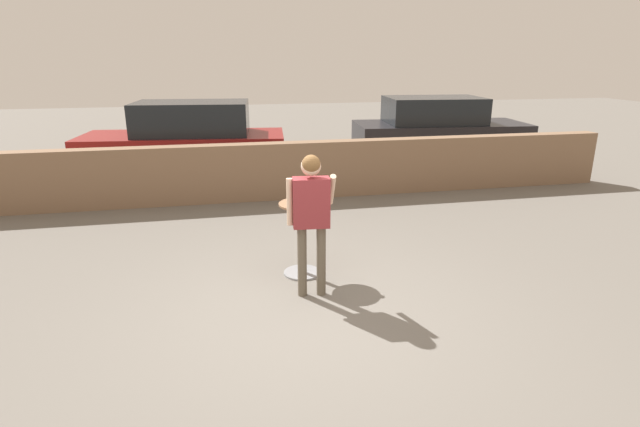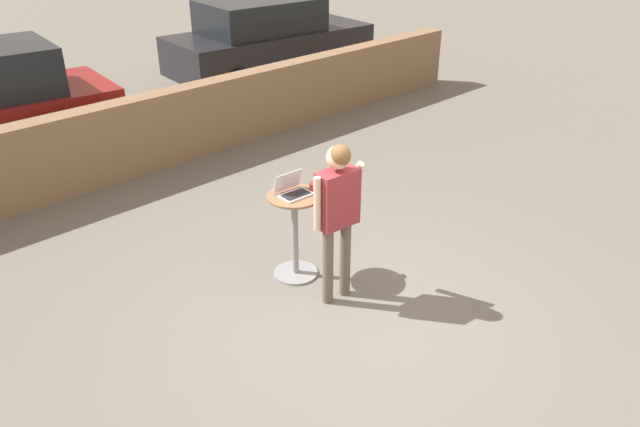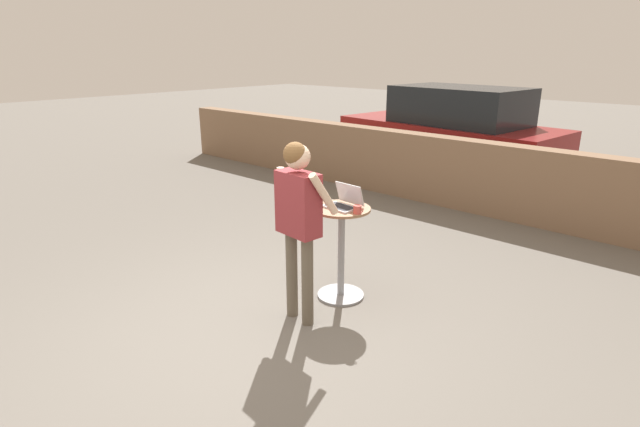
{
  "view_description": "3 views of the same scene",
  "coord_description": "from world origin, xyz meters",
  "px_view_note": "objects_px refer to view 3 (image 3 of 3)",
  "views": [
    {
      "loc": [
        -0.9,
        -4.9,
        2.77
      ],
      "look_at": [
        0.24,
        0.57,
        0.99
      ],
      "focal_mm": 28.0,
      "sensor_mm": 36.0,
      "label": 1
    },
    {
      "loc": [
        -3.71,
        -3.32,
        3.84
      ],
      "look_at": [
        0.14,
        0.74,
        0.88
      ],
      "focal_mm": 35.0,
      "sensor_mm": 36.0,
      "label": 2
    },
    {
      "loc": [
        3.1,
        -2.56,
        2.47
      ],
      "look_at": [
        0.19,
        0.67,
        1.04
      ],
      "focal_mm": 28.0,
      "sensor_mm": 36.0,
      "label": 3
    }
  ],
  "objects_px": {
    "cafe_table": "(341,247)",
    "standing_person": "(298,210)",
    "parked_car_near_street": "(451,133)",
    "laptop": "(344,202)",
    "coffee_mug": "(357,209)"
  },
  "relations": [
    {
      "from": "cafe_table",
      "to": "standing_person",
      "type": "xyz_separation_m",
      "value": [
        0.01,
        -0.63,
        0.55
      ]
    },
    {
      "from": "laptop",
      "to": "parked_car_near_street",
      "type": "bearing_deg",
      "value": 107.27
    },
    {
      "from": "parked_car_near_street",
      "to": "laptop",
      "type": "bearing_deg",
      "value": -72.73
    },
    {
      "from": "cafe_table",
      "to": "parked_car_near_street",
      "type": "bearing_deg",
      "value": 107.17
    },
    {
      "from": "cafe_table",
      "to": "standing_person",
      "type": "height_order",
      "value": "standing_person"
    },
    {
      "from": "standing_person",
      "to": "cafe_table",
      "type": "bearing_deg",
      "value": 90.76
    },
    {
      "from": "parked_car_near_street",
      "to": "coffee_mug",
      "type": "bearing_deg",
      "value": -70.77
    },
    {
      "from": "coffee_mug",
      "to": "standing_person",
      "type": "distance_m",
      "value": 0.63
    },
    {
      "from": "laptop",
      "to": "standing_person",
      "type": "height_order",
      "value": "standing_person"
    },
    {
      "from": "standing_person",
      "to": "parked_car_near_street",
      "type": "relative_size",
      "value": 0.38
    },
    {
      "from": "coffee_mug",
      "to": "standing_person",
      "type": "relative_size",
      "value": 0.06
    },
    {
      "from": "laptop",
      "to": "standing_person",
      "type": "xyz_separation_m",
      "value": [
        0.01,
        -0.65,
        0.07
      ]
    },
    {
      "from": "laptop",
      "to": "parked_car_near_street",
      "type": "distance_m",
      "value": 5.6
    },
    {
      "from": "standing_person",
      "to": "parked_car_near_street",
      "type": "xyz_separation_m",
      "value": [
        -1.67,
        6.0,
        -0.2
      ]
    },
    {
      "from": "cafe_table",
      "to": "parked_car_near_street",
      "type": "relative_size",
      "value": 0.22
    }
  ]
}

